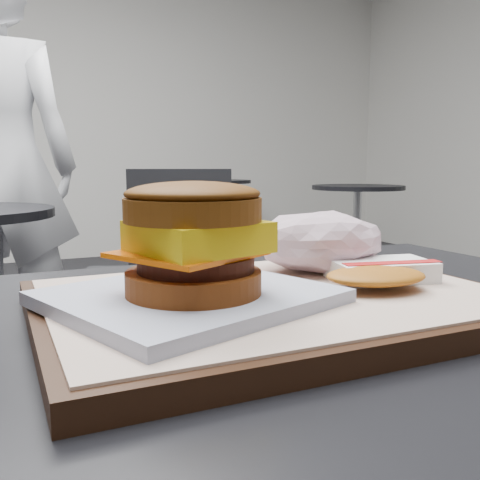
% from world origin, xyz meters
% --- Properties ---
extents(serving_tray, '(0.38, 0.28, 0.02)m').
position_xyz_m(serving_tray, '(0.01, 0.03, 0.78)').
color(serving_tray, black).
rests_on(serving_tray, customer_table).
extents(breakfast_sandwich, '(0.23, 0.22, 0.09)m').
position_xyz_m(breakfast_sandwich, '(-0.07, 0.01, 0.83)').
color(breakfast_sandwich, silver).
rests_on(breakfast_sandwich, serving_tray).
extents(hash_brown, '(0.13, 0.10, 0.02)m').
position_xyz_m(hash_brown, '(0.11, 0.01, 0.80)').
color(hash_brown, white).
rests_on(hash_brown, serving_tray).
extents(crumpled_wrapper, '(0.13, 0.10, 0.06)m').
position_xyz_m(crumpled_wrapper, '(0.09, 0.09, 0.82)').
color(crumpled_wrapper, silver).
rests_on(crumpled_wrapper, serving_tray).
extents(neighbor_chair, '(0.65, 0.54, 0.88)m').
position_xyz_m(neighbor_chair, '(0.33, 1.62, 0.51)').
color(neighbor_chair, '#99989D').
rests_on(neighbor_chair, ground).
extents(patron, '(0.76, 0.62, 1.78)m').
position_xyz_m(patron, '(-0.15, 2.26, 0.89)').
color(patron, silver).
rests_on(patron, ground).
extents(bg_table_near, '(0.66, 0.66, 0.75)m').
position_xyz_m(bg_table_near, '(2.20, 2.80, 0.56)').
color(bg_table_near, black).
rests_on(bg_table_near, ground).
extents(bg_table_far, '(0.66, 0.66, 0.75)m').
position_xyz_m(bg_table_far, '(1.80, 4.50, 0.56)').
color(bg_table_far, black).
rests_on(bg_table_far, ground).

